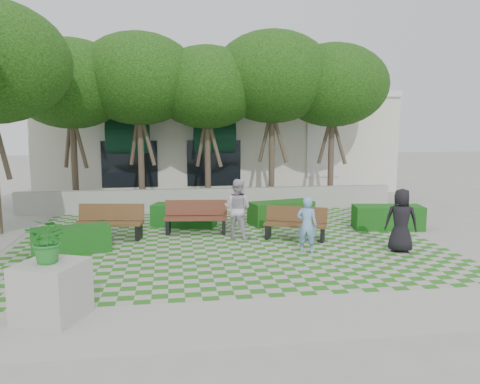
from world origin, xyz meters
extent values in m
plane|color=gray|center=(0.00, 0.00, 0.00)|extent=(90.00, 90.00, 0.00)
plane|color=#2B721E|center=(0.00, 1.00, 0.01)|extent=(12.00, 12.00, 0.00)
cube|color=#9E9B93|center=(0.00, -4.70, 0.01)|extent=(16.00, 2.00, 0.01)
cube|color=#9E9B93|center=(0.00, 6.20, 0.45)|extent=(15.00, 0.36, 0.90)
cube|color=#4F331B|center=(2.08, 0.91, 0.46)|extent=(1.92, 1.25, 0.06)
cube|color=#4F331B|center=(2.19, 1.15, 0.74)|extent=(1.75, 0.85, 0.46)
cube|color=black|center=(1.33, 1.23, 0.23)|extent=(0.30, 0.51, 0.45)
cube|color=black|center=(2.84, 0.58, 0.23)|extent=(0.30, 0.51, 0.45)
cube|color=#552B1D|center=(-0.81, 2.16, 0.49)|extent=(2.03, 0.80, 0.07)
cube|color=#552B1D|center=(-0.78, 2.44, 0.79)|extent=(1.98, 0.34, 0.50)
cube|color=black|center=(-1.69, 2.25, 0.24)|extent=(0.17, 0.56, 0.48)
cube|color=black|center=(0.06, 2.07, 0.24)|extent=(0.17, 0.56, 0.48)
cube|color=#53371C|center=(-3.43, 1.75, 0.50)|extent=(2.06, 0.91, 0.07)
cube|color=#53371C|center=(-3.39, 2.03, 0.80)|extent=(1.99, 0.45, 0.50)
cube|color=black|center=(-4.31, 1.88, 0.24)|extent=(0.20, 0.56, 0.49)
cube|color=black|center=(-2.56, 1.61, 0.24)|extent=(0.20, 0.56, 0.49)
cube|color=#134A14|center=(5.51, 1.91, 0.39)|extent=(2.34, 1.22, 0.78)
cube|color=#164813|center=(2.22, 3.27, 0.39)|extent=(2.38, 1.42, 0.78)
cube|color=#16531B|center=(-1.15, 3.35, 0.37)|extent=(2.29, 1.48, 0.75)
cube|color=#134915|center=(-4.25, 0.38, 0.35)|extent=(2.14, 1.30, 0.70)
cube|color=#9E9B93|center=(-3.68, -4.11, 0.51)|extent=(1.34, 1.34, 1.03)
imported|color=#267B2B|center=(-3.68, -4.11, 1.43)|extent=(0.90, 0.85, 0.80)
imported|color=#75A1D6|center=(2.01, -0.53, 0.76)|extent=(0.65, 0.56, 1.52)
imported|color=black|center=(4.55, -0.82, 0.87)|extent=(1.00, 0.85, 1.73)
imported|color=silver|center=(0.41, 1.41, 0.90)|extent=(1.11, 1.04, 1.81)
cylinder|color=#47382B|center=(-5.50, 7.60, 1.82)|extent=(0.26, 0.26, 3.64)
ellipsoid|color=#1E4C11|center=(-5.50, 7.60, 5.07)|extent=(4.80, 4.80, 3.60)
cylinder|color=#47382B|center=(-2.80, 7.60, 1.90)|extent=(0.26, 0.26, 3.81)
ellipsoid|color=#1E4C11|center=(-2.80, 7.60, 5.30)|extent=(5.00, 5.00, 3.75)
cylinder|color=#47382B|center=(0.00, 7.60, 1.79)|extent=(0.26, 0.26, 3.58)
ellipsoid|color=#1E4C11|center=(0.00, 7.60, 4.99)|extent=(4.60, 4.60, 3.45)
cylinder|color=#47382B|center=(2.80, 7.60, 1.96)|extent=(0.26, 0.26, 3.92)
ellipsoid|color=#1E4C11|center=(2.80, 7.60, 5.46)|extent=(5.20, 5.20, 3.90)
cylinder|color=#47382B|center=(5.50, 7.60, 1.85)|extent=(0.26, 0.26, 3.70)
ellipsoid|color=#1E4C11|center=(5.50, 7.60, 5.15)|extent=(4.80, 4.80, 3.60)
cube|color=silver|center=(1.00, 14.20, 2.50)|extent=(18.00, 8.00, 5.00)
cube|color=white|center=(1.00, 10.20, 5.00)|extent=(18.00, 0.30, 0.30)
cube|color=black|center=(6.00, 10.18, 2.20)|extent=(1.40, 0.10, 2.40)
cylinder|color=#0F3823|center=(-3.50, 10.18, 3.00)|extent=(3.00, 1.80, 1.80)
cube|color=black|center=(-3.50, 10.18, 1.60)|extent=(2.60, 0.08, 2.20)
cylinder|color=#0F3823|center=(0.50, 10.18, 3.00)|extent=(3.00, 1.80, 1.80)
cube|color=black|center=(0.50, 10.18, 1.60)|extent=(2.60, 0.08, 2.20)
camera|label=1|loc=(-1.55, -12.41, 3.39)|focal=35.00mm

